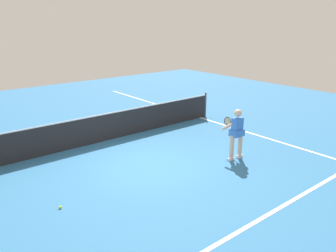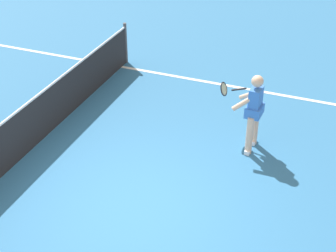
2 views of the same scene
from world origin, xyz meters
name	(u,v)px [view 1 (image 1 of 2)]	position (x,y,z in m)	size (l,w,h in m)	color
ground_plane	(147,165)	(0.00, 0.00, 0.00)	(28.20, 28.20, 0.00)	teal
service_line_marking	(254,223)	(0.00, -3.80, 0.00)	(9.37, 0.10, 0.01)	white
sideline_right_marking	(249,132)	(4.68, 0.00, 0.00)	(0.10, 19.69, 0.01)	white
court_net	(102,128)	(0.00, 2.59, 0.49)	(10.05, 0.08, 1.06)	#4C4C51
tennis_player	(236,132)	(2.36, -1.29, 0.85)	(0.80, 0.92, 1.55)	beige
tennis_ball_near	(60,207)	(-2.89, -0.71, 0.03)	(0.07, 0.07, 0.07)	#D1E533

